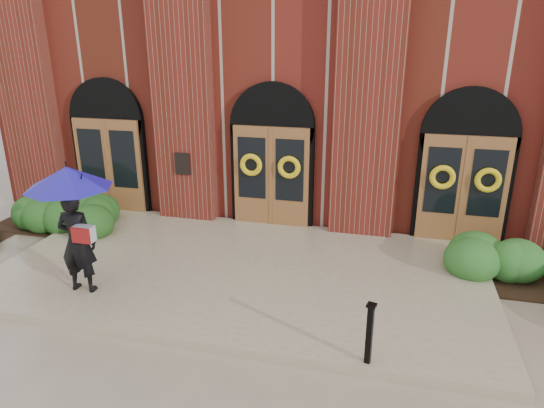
% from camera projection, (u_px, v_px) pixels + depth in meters
% --- Properties ---
extents(ground, '(90.00, 90.00, 0.00)m').
position_uv_depth(ground, '(239.00, 277.00, 10.03)').
color(ground, gray).
rests_on(ground, ground).
extents(landing, '(10.00, 5.30, 0.15)m').
position_uv_depth(landing, '(241.00, 271.00, 10.14)').
color(landing, tan).
rests_on(landing, ground).
extents(church_building, '(16.20, 12.53, 7.00)m').
position_uv_depth(church_building, '(313.00, 71.00, 16.90)').
color(church_building, maroon).
rests_on(church_building, ground).
extents(man_with_umbrella, '(1.60, 1.60, 2.42)m').
position_uv_depth(man_with_umbrella, '(72.00, 206.00, 8.69)').
color(man_with_umbrella, black).
rests_on(man_with_umbrella, landing).
extents(metal_post, '(0.16, 0.16, 0.99)m').
position_uv_depth(metal_post, '(370.00, 332.00, 7.03)').
color(metal_post, black).
rests_on(metal_post, landing).
extents(hedge_wall_left, '(3.25, 1.30, 0.83)m').
position_uv_depth(hedge_wall_left, '(61.00, 211.00, 12.52)').
color(hedge_wall_left, '#1F4A18').
rests_on(hedge_wall_left, ground).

